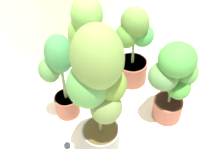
{
  "coord_description": "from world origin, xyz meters",
  "views": [
    {
      "loc": [
        -0.86,
        -1.07,
        1.86
      ],
      "look_at": [
        0.01,
        0.21,
        0.37
      ],
      "focal_mm": 46.1,
      "sensor_mm": 36.0,
      "label": 1
    }
  ],
  "objects_px": {
    "potted_plant_front_left": "(98,89)",
    "potted_plant_back_left": "(60,73)",
    "potted_plant_back_center": "(87,42)",
    "potted_plant_back_right": "(134,47)",
    "potted_plant_front_right": "(174,78)"
  },
  "relations": [
    {
      "from": "potted_plant_front_left",
      "to": "potted_plant_back_left",
      "type": "xyz_separation_m",
      "value": [
        -0.06,
        0.44,
        -0.19
      ]
    },
    {
      "from": "potted_plant_back_center",
      "to": "potted_plant_back_right",
      "type": "bearing_deg",
      "value": -17.77
    },
    {
      "from": "potted_plant_back_right",
      "to": "potted_plant_back_left",
      "type": "relative_size",
      "value": 0.97
    },
    {
      "from": "potted_plant_front_left",
      "to": "potted_plant_back_left",
      "type": "distance_m",
      "value": 0.48
    },
    {
      "from": "potted_plant_back_center",
      "to": "potted_plant_back_right",
      "type": "distance_m",
      "value": 0.41
    },
    {
      "from": "potted_plant_back_center",
      "to": "potted_plant_back_right",
      "type": "relative_size",
      "value": 1.21
    },
    {
      "from": "potted_plant_back_center",
      "to": "potted_plant_back_right",
      "type": "xyz_separation_m",
      "value": [
        0.37,
        -0.12,
        -0.13
      ]
    },
    {
      "from": "potted_plant_back_center",
      "to": "potted_plant_front_right",
      "type": "height_order",
      "value": "potted_plant_back_center"
    },
    {
      "from": "potted_plant_front_left",
      "to": "potted_plant_back_right",
      "type": "distance_m",
      "value": 0.8
    },
    {
      "from": "potted_plant_front_right",
      "to": "potted_plant_back_right",
      "type": "xyz_separation_m",
      "value": [
        0.02,
        0.49,
        -0.05
      ]
    },
    {
      "from": "potted_plant_back_center",
      "to": "potted_plant_front_left",
      "type": "relative_size",
      "value": 0.84
    },
    {
      "from": "potted_plant_front_left",
      "to": "potted_plant_back_right",
      "type": "bearing_deg",
      "value": 36.18
    },
    {
      "from": "potted_plant_front_left",
      "to": "potted_plant_back_left",
      "type": "bearing_deg",
      "value": 97.67
    },
    {
      "from": "potted_plant_front_left",
      "to": "potted_plant_front_right",
      "type": "bearing_deg",
      "value": -4.27
    },
    {
      "from": "potted_plant_back_center",
      "to": "potted_plant_back_left",
      "type": "height_order",
      "value": "potted_plant_back_center"
    }
  ]
}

